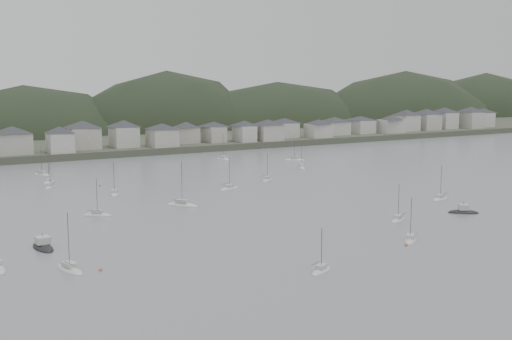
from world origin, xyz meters
TOP-DOWN VIEW (x-y plane):
  - ground at (0.00, 0.00)m, footprint 900.00×900.00m
  - far_shore_land at (0.00, 295.00)m, footprint 900.00×250.00m
  - forested_ridge at (4.83, 269.40)m, footprint 851.55×103.94m
  - waterfront_town at (50.59, 183.34)m, footprint 451.48×28.46m
  - sailboat_lead at (8.50, 20.76)m, footprint 7.16×5.18m
  - moored_fleet at (-26.39, 67.31)m, footprint 262.09×166.22m
  - motor_launch_near at (28.70, 19.06)m, footprint 7.84×6.79m
  - motor_launch_far at (-71.09, 37.03)m, footprint 4.07×9.40m
  - mooring_buoys at (-32.71, 46.47)m, footprint 100.82×116.32m

SIDE VIEW (x-z plane):
  - forested_ridge at x=4.83m, z-range -62.57..40.00m
  - ground at x=0.00m, z-range 0.00..0.00m
  - mooring_buoys at x=-32.71m, z-range -0.20..0.50m
  - moored_fleet at x=-26.39m, z-range -6.60..6.96m
  - sailboat_lead at x=8.50m, z-range -4.57..4.93m
  - motor_launch_far at x=-71.09m, z-range -1.80..2.36m
  - motor_launch_near at x=28.70m, z-range -1.63..2.21m
  - far_shore_land at x=0.00m, z-range 0.00..3.00m
  - waterfront_town at x=50.59m, z-range 2.20..15.12m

